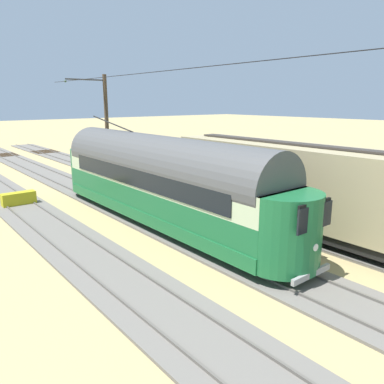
% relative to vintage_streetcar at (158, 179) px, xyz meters
% --- Properties ---
extents(ground_plane, '(220.00, 220.00, 0.00)m').
position_rel_vintage_streetcar_xyz_m(ground_plane, '(0.00, 0.71, -2.26)').
color(ground_plane, tan).
extents(track_streetcar_siding, '(2.80, 80.00, 0.18)m').
position_rel_vintage_streetcar_xyz_m(track_streetcar_siding, '(-4.41, 0.39, -2.21)').
color(track_streetcar_siding, '#666059').
rests_on(track_streetcar_siding, ground).
extents(track_adjacent_siding, '(2.80, 80.00, 0.18)m').
position_rel_vintage_streetcar_xyz_m(track_adjacent_siding, '(0.00, 0.39, -2.21)').
color(track_adjacent_siding, '#666059').
rests_on(track_adjacent_siding, ground).
extents(track_third_siding, '(2.80, 80.00, 0.18)m').
position_rel_vintage_streetcar_xyz_m(track_third_siding, '(4.41, 0.39, -2.21)').
color(track_third_siding, '#666059').
rests_on(track_third_siding, ground).
extents(vintage_streetcar, '(2.65, 17.23, 4.82)m').
position_rel_vintage_streetcar_xyz_m(vintage_streetcar, '(0.00, 0.00, 0.00)').
color(vintage_streetcar, '#196033').
rests_on(vintage_streetcar, ground).
extents(coach_adjacent, '(2.96, 13.41, 3.85)m').
position_rel_vintage_streetcar_xyz_m(coach_adjacent, '(-4.40, 4.61, -0.10)').
color(coach_adjacent, tan).
rests_on(coach_adjacent, ground).
extents(catenary_pole_foreground, '(3.04, 0.28, 7.66)m').
position_rel_vintage_streetcar_xyz_m(catenary_pole_foreground, '(-2.74, -10.74, 1.74)').
color(catenary_pole_foreground, '#423323').
rests_on(catenary_pole_foreground, ground).
extents(overhead_wire_run, '(2.84, 25.38, 0.18)m').
position_rel_vintage_streetcar_xyz_m(overhead_wire_run, '(-0.09, -0.76, 4.86)').
color(overhead_wire_run, black).
rests_on(overhead_wire_run, ground).
extents(track_end_bumper, '(1.80, 0.60, 0.80)m').
position_rel_vintage_streetcar_xyz_m(track_end_bumper, '(4.41, -7.70, -1.86)').
color(track_end_bumper, '#B2A519').
rests_on(track_end_bumper, ground).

